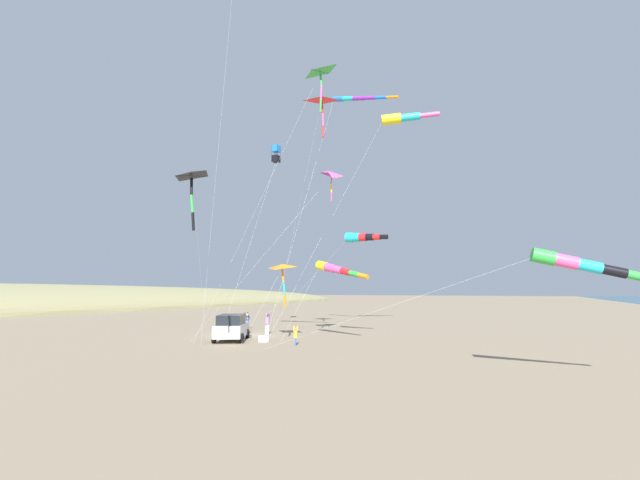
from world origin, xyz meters
TOP-DOWN VIEW (x-y plane):
  - ground_plane at (0.00, 0.00)m, footprint 600.00×600.00m
  - parked_car at (1.50, -3.30)m, footprint 3.78×4.64m
  - cooler_box at (3.86, -2.68)m, footprint 0.62×0.42m
  - person_adult_flyer at (1.27, 1.34)m, footprint 0.61×0.49m
  - person_child_green_jacket at (6.91, -3.41)m, footprint 0.41×0.44m
  - person_child_grey_jacket at (-0.42, 0.85)m, footprint 0.53×0.47m
  - person_bystander_far at (-3.10, 4.24)m, footprint 0.54×0.48m
  - kite_windsock_checkered_midright at (8.21, -0.19)m, footprint 6.28×2.64m
  - kite_delta_magenta_far_left at (8.86, -1.97)m, footprint 9.98×4.19m
  - kite_delta_small_distant at (11.07, -7.83)m, footprint 11.46×2.51m
  - kite_delta_black_fish_shape at (4.96, -2.13)m, footprint 2.85×3.05m
  - kite_windsock_white_trailing at (8.40, 3.36)m, footprint 8.14×7.08m
  - kite_windsock_green_low_center at (11.43, 6.36)m, footprint 10.23×10.62m
  - kite_delta_long_streamer_left at (7.85, -1.56)m, footprint 9.61×7.33m
  - kite_windsock_striped_overhead at (22.33, -7.84)m, footprint 19.28×2.91m
  - kite_windsock_long_streamer_right at (9.58, 1.37)m, footprint 13.90×4.98m
  - kite_box_yellow_midlevel at (1.18, 2.36)m, footprint 2.93×3.78m
  - kite_delta_blue_topmost at (6.16, -12.03)m, footprint 6.34×7.84m

SIDE VIEW (x-z plane):
  - ground_plane at x=0.00m, z-range 0.00..0.00m
  - cooler_box at x=3.86m, z-range 0.00..0.42m
  - person_child_green_jacket at x=6.91m, z-range 0.06..1.30m
  - person_child_grey_jacket at x=-0.42m, z-range 0.07..1.56m
  - person_bystander_far at x=-3.10m, z-range 0.07..1.63m
  - parked_car at x=1.50m, z-range 0.03..1.88m
  - person_adult_flyer at x=1.27m, z-range 0.08..1.94m
  - kite_windsock_striped_overhead at x=22.33m, z-range 1.89..7.09m
  - kite_windsock_checkered_midright at x=8.21m, z-range 2.18..7.93m
  - kite_delta_black_fish_shape at x=4.96m, z-range 2.39..7.93m
  - kite_windsock_long_streamer_right at x=9.58m, z-range 3.50..11.40m
  - kite_delta_blue_topmost at x=6.16m, z-range 4.38..13.85m
  - kite_delta_magenta_far_left at x=8.86m, z-range 5.49..17.36m
  - kite_delta_small_distant at x=11.07m, z-range 7.51..23.26m
  - kite_box_yellow_midlevel at x=1.18m, z-range 7.39..23.72m
  - kite_delta_long_streamer_left at x=7.85m, z-range 8.46..26.09m
  - kite_windsock_green_low_center at x=11.43m, z-range 8.93..27.68m
  - kite_windsock_white_trailing at x=8.40m, z-range 9.30..29.65m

